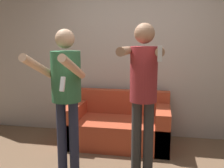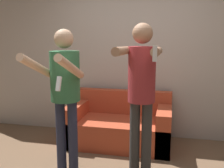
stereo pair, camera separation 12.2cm
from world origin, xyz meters
name	(u,v)px [view 1 (the left image)]	position (x,y,z in m)	size (l,w,h in m)	color
wall_back	(136,52)	(0.00, 1.74, 1.35)	(6.40, 0.06, 2.70)	beige
couch	(118,126)	(-0.21, 1.30, 0.26)	(1.50, 0.83, 0.76)	#C64C2D
person_standing_left	(66,86)	(-0.64, 0.27, 1.04)	(0.45, 0.78, 1.66)	#282D47
person_standing_right	(143,86)	(0.22, 0.27, 1.07)	(0.41, 0.71, 1.72)	#383838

